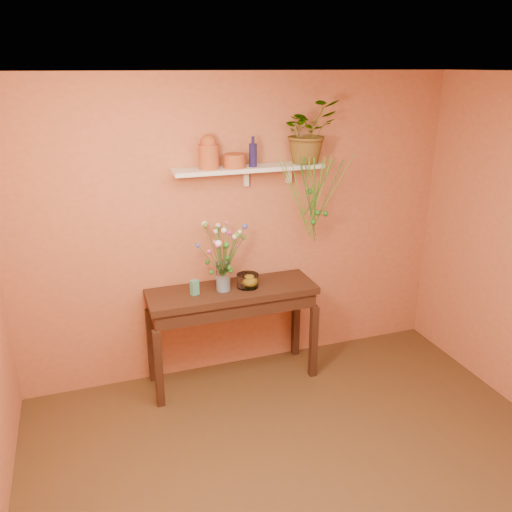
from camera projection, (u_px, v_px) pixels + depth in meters
name	position (u px, v px, depth m)	size (l,w,h in m)	color
room	(346.00, 328.00, 2.95)	(4.04, 4.04, 2.70)	#4F341D
sideboard	(232.00, 302.00, 4.65)	(1.48, 0.48, 0.90)	#3C2417
wall_shelf	(250.00, 169.00, 4.44)	(1.30, 0.24, 0.19)	white
terracotta_jug	(209.00, 153.00, 4.27)	(0.20, 0.20, 0.28)	#B14320
terracotta_pot	(234.00, 161.00, 4.35)	(0.18, 0.18, 0.11)	#B14320
blue_bottle	(253.00, 154.00, 4.37)	(0.08, 0.08, 0.25)	#1B1646
spider_plant	(308.00, 131.00, 4.51)	(0.48, 0.42, 0.54)	#25631E
plant_fronds	(314.00, 200.00, 4.57)	(0.71, 0.36, 0.78)	#25631E
glass_vase	(223.00, 279.00, 4.53)	(0.12, 0.12, 0.26)	white
bouquet	(223.00, 243.00, 4.42)	(0.46, 0.53, 0.48)	#386B28
glass_bowl	(248.00, 281.00, 4.62)	(0.19, 0.19, 0.12)	white
lemon	(249.00, 281.00, 4.63)	(0.09, 0.09, 0.09)	yellow
carton	(195.00, 287.00, 4.46)	(0.06, 0.05, 0.13)	teal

